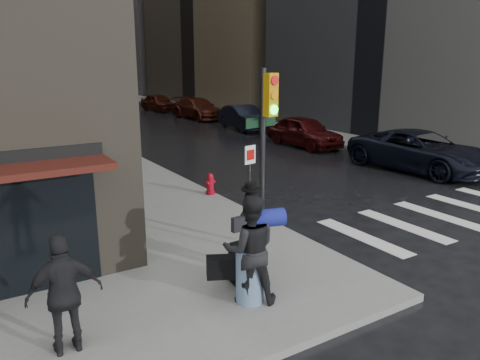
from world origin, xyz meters
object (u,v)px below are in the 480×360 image
(fire_hydrant, at_px, (210,185))
(parked_car_0, at_px, (420,151))
(parked_car_1, at_px, (304,131))
(parked_car_2, at_px, (243,118))
(man_jeans, at_px, (249,249))
(traffic_light, at_px, (265,136))
(man_greycoat, at_px, (65,294))
(parked_car_4, at_px, (159,102))
(parked_car_3, at_px, (198,108))
(man_overcoat, at_px, (248,236))

(fire_hydrant, xyz_separation_m, parked_car_0, (9.25, -1.03, 0.36))
(parked_car_1, bearing_deg, parked_car_2, 85.10)
(man_jeans, relative_size, parked_car_2, 0.43)
(man_jeans, bearing_deg, traffic_light, -104.45)
(man_greycoat, bearing_deg, parked_car_1, -136.89)
(traffic_light, bearing_deg, man_greycoat, -170.99)
(fire_hydrant, bearing_deg, man_greycoat, -132.64)
(man_jeans, relative_size, man_greycoat, 1.07)
(fire_hydrant, distance_m, parked_car_4, 27.64)
(parked_car_1, bearing_deg, parked_car_3, 86.64)
(parked_car_0, distance_m, parked_car_4, 27.18)
(man_greycoat, height_order, parked_car_4, man_greycoat)
(man_greycoat, relative_size, parked_car_4, 0.43)
(fire_hydrant, bearing_deg, man_overcoat, -110.88)
(man_jeans, height_order, man_greycoat, man_jeans)
(man_overcoat, xyz_separation_m, man_greycoat, (-3.78, -0.81, 0.13))
(man_greycoat, bearing_deg, fire_hydrant, -129.32)
(traffic_light, relative_size, parked_car_0, 0.70)
(traffic_light, height_order, parked_car_4, traffic_light)
(parked_car_3, bearing_deg, man_greycoat, -122.68)
(man_overcoat, height_order, man_jeans, man_jeans)
(fire_hydrant, distance_m, parked_car_0, 9.31)
(parked_car_3, height_order, parked_car_4, parked_car_3)
(man_jeans, bearing_deg, man_overcoat, -95.81)
(traffic_light, xyz_separation_m, parked_car_3, (10.48, 24.00, -2.04))
(man_overcoat, distance_m, parked_car_4, 33.64)
(fire_hydrant, relative_size, parked_car_1, 0.15)
(parked_car_4, bearing_deg, man_jeans, -115.46)
(traffic_light, bearing_deg, man_jeans, -141.68)
(fire_hydrant, bearing_deg, traffic_light, -103.18)
(parked_car_1, relative_size, parked_car_4, 1.07)
(parked_car_0, bearing_deg, parked_car_3, 85.30)
(parked_car_1, distance_m, parked_car_2, 6.81)
(parked_car_0, distance_m, parked_car_1, 6.81)
(man_jeans, distance_m, traffic_light, 3.06)
(man_overcoat, height_order, man_greycoat, man_overcoat)
(parked_car_0, relative_size, parked_car_1, 1.27)
(traffic_light, distance_m, fire_hydrant, 5.33)
(parked_car_3, distance_m, parked_car_4, 6.81)
(fire_hydrant, relative_size, parked_car_0, 0.12)
(traffic_light, xyz_separation_m, fire_hydrant, (1.09, 4.65, -2.36))
(parked_car_2, bearing_deg, man_overcoat, -116.58)
(man_jeans, height_order, parked_car_2, man_jeans)
(parked_car_4, bearing_deg, parked_car_1, -96.44)
(parked_car_1, relative_size, parked_car_3, 0.86)
(man_overcoat, relative_size, man_greycoat, 1.03)
(fire_hydrant, bearing_deg, parked_car_0, -6.36)
(parked_car_1, bearing_deg, fire_hydrant, -147.07)
(traffic_light, distance_m, parked_car_1, 14.45)
(man_overcoat, relative_size, parked_car_1, 0.42)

